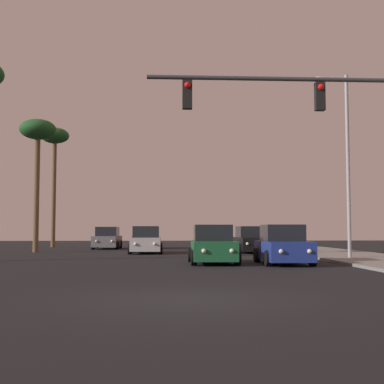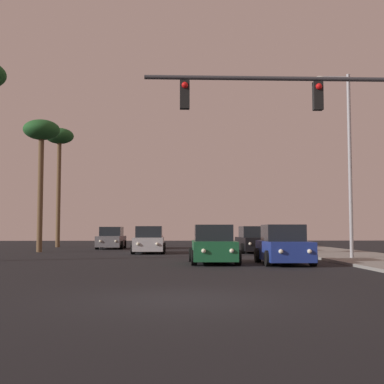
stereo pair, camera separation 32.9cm
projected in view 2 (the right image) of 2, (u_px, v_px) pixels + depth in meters
name	position (u px, v px, depth m)	size (l,w,h in m)	color
ground_plane	(181.00, 299.00, 11.26)	(120.00, 120.00, 0.00)	black
car_silver	(149.00, 241.00, 33.31)	(2.04, 4.31, 1.68)	#B7B7BC
car_blue	(284.00, 246.00, 22.74)	(2.04, 4.32, 1.68)	navy
car_grey	(111.00, 239.00, 40.97)	(2.04, 4.34, 1.68)	slate
car_black	(254.00, 241.00, 33.81)	(2.04, 4.34, 1.68)	black
car_green	(213.00, 246.00, 23.28)	(2.04, 4.33, 1.68)	#195933
car_red	(150.00, 239.00, 41.80)	(2.04, 4.34, 1.68)	maroon
traffic_light_mast	(332.00, 124.00, 16.77)	(8.50, 0.36, 6.50)	#38383D
street_lamp	(347.00, 155.00, 26.06)	(1.74, 0.24, 9.00)	#99999E
palm_tree_mid	(41.00, 137.00, 35.38)	(2.40, 2.40, 8.74)	brown
palm_tree_far	(59.00, 144.00, 45.40)	(2.40, 2.40, 10.09)	brown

